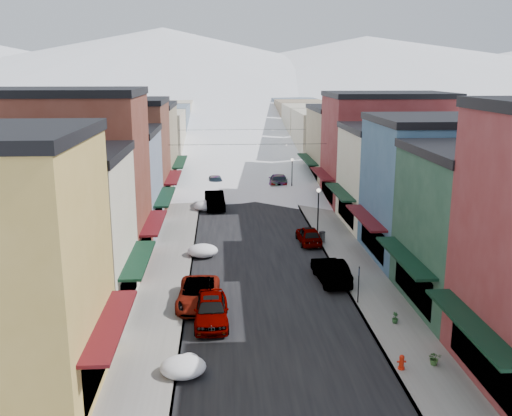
{
  "coord_description": "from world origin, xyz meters",
  "views": [
    {
      "loc": [
        -2.88,
        -18.59,
        13.65
      ],
      "look_at": [
        0.0,
        26.92,
        2.6
      ],
      "focal_mm": 40.0,
      "sensor_mm": 36.0,
      "label": 1
    }
  ],
  "objects": [
    {
      "name": "bldg_l_grayblue",
      "position": [
        -13.19,
        29.0,
        4.51
      ],
      "size": [
        11.3,
        9.2,
        9.0
      ],
      "color": "gray",
      "rests_on": "ground"
    },
    {
      "name": "bldg_l_brick_near",
      "position": [
        -13.69,
        20.5,
        6.26
      ],
      "size": [
        12.3,
        8.2,
        12.5
      ],
      "color": "maroon",
      "rests_on": "ground"
    },
    {
      "name": "bldg_r_tan",
      "position": [
        13.19,
        49.0,
        4.76
      ],
      "size": [
        11.3,
        11.2,
        9.5
      ],
      "color": "#968562",
      "rests_on": "ground"
    },
    {
      "name": "parking_sign",
      "position": [
        5.2,
        12.71,
        1.47
      ],
      "size": [
        0.12,
        0.3,
        2.25
      ],
      "color": "black",
      "rests_on": "sidewalk_right"
    },
    {
      "name": "planter_far",
      "position": [
        6.56,
        9.76,
        0.46
      ],
      "size": [
        0.48,
        0.48,
        0.61
      ],
      "primitive_type": "imported",
      "rotation": [
        0.0,
        0.0,
        0.59
      ],
      "color": "#244F26",
      "rests_on": "sidewalk_right"
    },
    {
      "name": "bldg_r_blue",
      "position": [
        13.19,
        21.0,
        5.26
      ],
      "size": [
        11.3,
        9.2,
        10.5
      ],
      "color": "#385E7F",
      "rests_on": "ground"
    },
    {
      "name": "curb_left",
      "position": [
        -5.05,
        60.0,
        0.07
      ],
      "size": [
        0.1,
        160.0,
        0.15
      ],
      "primitive_type": "cube",
      "color": "slate",
      "rests_on": "ground"
    },
    {
      "name": "streetlamp_near",
      "position": [
        5.2,
        27.06,
        2.68
      ],
      "size": [
        0.33,
        0.33,
        4.0
      ],
      "color": "black",
      "rests_on": "sidewalk_right"
    },
    {
      "name": "snow_pile_mid",
      "position": [
        -4.28,
        22.41,
        0.46
      ],
      "size": [
        2.28,
        2.6,
        0.97
      ],
      "color": "white",
      "rests_on": "ground"
    },
    {
      "name": "car_silver_sedan",
      "position": [
        -3.5,
        10.74,
        0.79
      ],
      "size": [
        1.95,
        4.68,
        1.59
      ],
      "primitive_type": "imported",
      "rotation": [
        0.0,
        0.0,
        0.02
      ],
      "color": "gray",
      "rests_on": "ground"
    },
    {
      "name": "fire_hydrant",
      "position": [
        5.37,
        4.88,
        0.48
      ],
      "size": [
        0.42,
        0.31,
        0.71
      ],
      "color": "red",
      "rests_on": "sidewalk_right"
    },
    {
      "name": "bldg_l_cream",
      "position": [
        -13.19,
        12.5,
        4.76
      ],
      "size": [
        11.3,
        8.2,
        9.5
      ],
      "color": "beige",
      "rests_on": "ground"
    },
    {
      "name": "bldg_l_tan",
      "position": [
        -13.19,
        48.0,
        5.01
      ],
      "size": [
        11.3,
        11.2,
        10.0
      ],
      "color": "#8C7B5C",
      "rests_on": "ground"
    },
    {
      "name": "car_lane_silver",
      "position": [
        -0.86,
        57.19,
        0.68
      ],
      "size": [
        1.89,
        4.07,
        1.35
      ],
      "primitive_type": "imported",
      "rotation": [
        0.0,
        0.0,
        -0.08
      ],
      "color": "gray",
      "rests_on": "ground"
    },
    {
      "name": "overhead_cables",
      "position": [
        0.0,
        47.5,
        6.2
      ],
      "size": [
        16.4,
        15.04,
        0.04
      ],
      "color": "black",
      "rests_on": "ground"
    },
    {
      "name": "snow_pile_far",
      "position": [
        -4.34,
        36.86,
        0.49
      ],
      "size": [
        2.42,
        2.69,
        1.02
      ],
      "color": "white",
      "rests_on": "ground"
    },
    {
      "name": "bldg_r_green",
      "position": [
        13.19,
        12.0,
        4.76
      ],
      "size": [
        11.3,
        9.2,
        9.5
      ],
      "color": "#224633",
      "rests_on": "ground"
    },
    {
      "name": "car_silver_wagon",
      "position": [
        -3.5,
        47.45,
        0.73
      ],
      "size": [
        2.39,
        5.19,
        1.47
      ],
      "primitive_type": "imported",
      "rotation": [
        0.0,
        0.0,
        0.07
      ],
      "color": "gray",
      "rests_on": "ground"
    },
    {
      "name": "mountain_ridge",
      "position": [
        -19.47,
        277.18,
        14.36
      ],
      "size": [
        670.0,
        340.0,
        34.0
      ],
      "color": "silver",
      "rests_on": "ground"
    },
    {
      "name": "car_lane_white",
      "position": [
        2.2,
        64.4,
        0.78
      ],
      "size": [
        2.74,
        5.69,
        1.56
      ],
      "primitive_type": "imported",
      "rotation": [
        0.0,
        0.0,
        3.12
      ],
      "color": "silver",
      "rests_on": "ground"
    },
    {
      "name": "bldg_l_brick_far",
      "position": [
        -14.19,
        38.0,
        5.51
      ],
      "size": [
        13.3,
        9.2,
        11.0
      ],
      "color": "brown",
      "rests_on": "ground"
    },
    {
      "name": "curb_right",
      "position": [
        5.05,
        60.0,
        0.07
      ],
      "size": [
        0.1,
        160.0,
        0.15
      ],
      "primitive_type": "cube",
      "color": "slate",
      "rests_on": "ground"
    },
    {
      "name": "trash_can",
      "position": [
        5.2,
        24.93,
        0.6
      ],
      "size": [
        0.52,
        0.52,
        0.89
      ],
      "color": "#515456",
      "rests_on": "sidewalk_right"
    },
    {
      "name": "sidewalk_left",
      "position": [
        -6.6,
        60.0,
        0.07
      ],
      "size": [
        3.2,
        160.0,
        0.15
      ],
      "primitive_type": "cube",
      "color": "gray",
      "rests_on": "ground"
    },
    {
      "name": "car_black_sedan",
      "position": [
        3.98,
        47.77,
        0.83
      ],
      "size": [
        2.72,
        5.86,
        1.66
      ],
      "primitive_type": "imported",
      "rotation": [
        0.0,
        0.0,
        3.07
      ],
      "color": "black",
      "rests_on": "ground"
    },
    {
      "name": "streetlamp_far",
      "position": [
        5.2,
        44.56,
        2.59
      ],
      "size": [
        0.32,
        0.32,
        3.87
      ],
      "color": "black",
      "rests_on": "sidewalk_right"
    },
    {
      "name": "bldg_r_brick_far",
      "position": [
        14.19,
        39.0,
        5.76
      ],
      "size": [
        13.3,
        9.2,
        11.5
      ],
      "color": "maroon",
      "rests_on": "ground"
    },
    {
      "name": "car_white_suv",
      "position": [
        -4.3,
        13.25,
        0.72
      ],
      "size": [
        2.58,
        5.27,
        1.44
      ],
      "primitive_type": "imported",
      "rotation": [
        0.0,
        0.0,
        -0.04
      ],
      "color": "silver",
      "rests_on": "ground"
    },
    {
      "name": "car_gray_suv",
      "position": [
        4.16,
        25.21,
        0.71
      ],
      "size": [
        1.81,
        4.21,
        1.41
      ],
      "primitive_type": "imported",
      "rotation": [
        0.0,
        0.0,
        3.18
      ],
      "color": "#989BA0",
      "rests_on": "ground"
    },
    {
      "name": "car_green_sedan",
      "position": [
        4.3,
        16.59,
        0.79
      ],
      "size": [
        2.01,
        4.9,
        1.58
      ],
      "primitive_type": "imported",
      "rotation": [
        0.0,
        0.0,
        3.21
      ],
      "color": "black",
      "rests_on": "ground"
    },
    {
      "name": "planter_near",
      "position": [
        7.04,
        5.16,
        0.48
      ],
      "size": [
        0.71,
        0.65,
        0.66
      ],
      "primitive_type": "imported",
      "rotation": [
        0.0,
        0.0,
        -0.24
      ],
      "color": "#38602B",
      "rests_on": "sidewalk_right"
    },
    {
      "name": "distant_blocks",
      "position": [
        0.0,
        83.0,
        4.0
      ],
      "size": [
        34.0,
        55.0,
        8.0
      ],
      "color": "gray",
      "rests_on": "ground"
    },
    {
      "name": "snow_pile_near",
      "position": [
        -4.7,
        5.25,
        0.43
      ],
      "size": [
        2.12,
        2.51,
        0.9
      ],
      "color": "white",
      "rests_on": "ground"
    },
    {
      "name": "car_dark_hatch",
      "position": [
        -3.5,
        37.6,
        0.86
      ],
      "size": [
        2.21,
        5.34,
        1.72
      ],
      "primitive_type": "imported",
      "rotation": [
        0.0,
        0.0,
        0.08
      ],
      "color": "black",
      "rests_on": "ground"
    },
    {
      "name": "sidewalk_right",
      "position": [
        6.6,
        60.0,
        0.07
      ],
      "size": [
        3.2,
        160.0,
        0.15
      ],
      "primitive_type": "cube",
      "color": "gray",
      "rests_on": "ground"
    },
    {
      "name": "road",
      "position": [
        0.0,
        60.0,
        0.01
      ],
      "size": [
        10.0,
        160.0,
        0.01
      ],
      "primitive_type": "cube",
      "color": "black",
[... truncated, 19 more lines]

